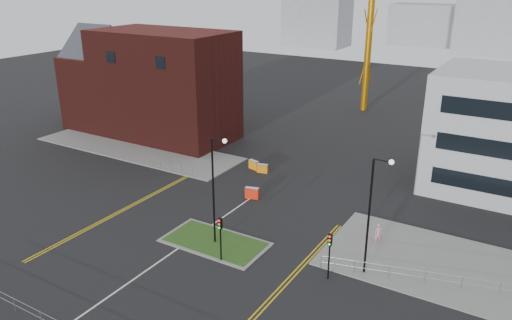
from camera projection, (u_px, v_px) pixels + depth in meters
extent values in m
plane|color=black|center=(127.00, 284.00, 35.45)|extent=(200.00, 200.00, 0.00)
cube|color=slate|center=(137.00, 148.00, 62.72)|extent=(28.00, 8.00, 0.12)
cube|color=slate|center=(489.00, 278.00, 36.08)|extent=(24.00, 10.00, 0.12)
cube|color=slate|center=(215.00, 242.00, 40.90)|extent=(8.60, 4.60, 0.08)
cube|color=#224717|center=(215.00, 242.00, 40.89)|extent=(8.00, 4.00, 0.12)
cube|color=#421410|center=(165.00, 85.00, 65.10)|extent=(18.00, 10.00, 14.00)
cube|color=black|center=(111.00, 57.00, 61.59)|extent=(1.40, 0.10, 1.40)
cube|color=black|center=(160.00, 63.00, 57.74)|extent=(1.40, 0.10, 1.40)
cube|color=#421410|center=(101.00, 90.00, 71.58)|extent=(6.00, 10.00, 10.00)
cube|color=#2D3038|center=(97.00, 55.00, 69.82)|extent=(6.40, 8.49, 8.49)
cylinder|color=black|center=(213.00, 193.00, 39.33)|extent=(0.16, 0.16, 9.00)
cylinder|color=black|center=(218.00, 140.00, 37.46)|extent=(1.20, 0.10, 0.10)
sphere|color=silver|center=(225.00, 141.00, 37.17)|extent=(0.36, 0.36, 0.36)
cylinder|color=black|center=(369.00, 219.00, 35.16)|extent=(0.16, 0.16, 9.00)
cylinder|color=black|center=(383.00, 161.00, 33.29)|extent=(1.20, 0.10, 0.10)
sphere|color=silver|center=(391.00, 162.00, 33.00)|extent=(0.36, 0.36, 0.36)
cylinder|color=black|center=(221.00, 244.00, 37.82)|extent=(0.12, 0.12, 3.00)
cube|color=black|center=(220.00, 224.00, 37.22)|extent=(0.28, 0.22, 0.90)
sphere|color=red|center=(219.00, 221.00, 37.01)|extent=(0.18, 0.18, 0.18)
sphere|color=orange|center=(219.00, 224.00, 37.12)|extent=(0.18, 0.18, 0.18)
sphere|color=#0CCC33|center=(219.00, 228.00, 37.22)|extent=(0.18, 0.18, 0.18)
cylinder|color=black|center=(329.00, 261.00, 35.57)|extent=(0.12, 0.12, 3.00)
cube|color=black|center=(330.00, 240.00, 34.98)|extent=(0.28, 0.22, 0.90)
sphere|color=red|center=(330.00, 237.00, 34.77)|extent=(0.18, 0.18, 0.18)
sphere|color=orange|center=(329.00, 240.00, 34.87)|extent=(0.18, 0.18, 0.18)
sphere|color=#0CCC33|center=(329.00, 244.00, 34.98)|extent=(0.18, 0.18, 0.18)
cylinder|color=gray|center=(54.00, 319.00, 30.27)|extent=(24.00, 0.04, 0.04)
cylinder|color=gray|center=(171.00, 164.00, 54.83)|extent=(6.00, 0.04, 0.04)
cylinder|color=gray|center=(171.00, 168.00, 55.01)|extent=(6.00, 0.04, 0.04)
cylinder|color=gray|center=(151.00, 163.00, 56.45)|extent=(0.05, 0.05, 1.10)
cylinder|color=gray|center=(193.00, 173.00, 53.56)|extent=(0.05, 0.05, 1.10)
cylinder|color=gray|center=(463.00, 277.00, 34.45)|extent=(19.01, 5.04, 0.04)
cylinder|color=gray|center=(462.00, 283.00, 34.63)|extent=(19.01, 5.04, 0.04)
cylinder|color=gray|center=(321.00, 262.00, 37.19)|extent=(0.05, 0.05, 1.10)
cube|color=silver|center=(146.00, 271.00, 37.06)|extent=(0.15, 30.00, 0.01)
cube|color=gold|center=(133.00, 204.00, 47.81)|extent=(0.12, 24.00, 0.01)
cube|color=gold|center=(136.00, 204.00, 47.67)|extent=(0.12, 24.00, 0.01)
cube|color=gold|center=(284.00, 282.00, 35.70)|extent=(0.12, 20.00, 0.01)
cube|color=gold|center=(288.00, 283.00, 35.55)|extent=(0.12, 20.00, 0.01)
cube|color=gray|center=(318.00, 8.00, 147.19)|extent=(18.00, 12.00, 22.00)
cube|color=gray|center=(505.00, 24.00, 132.21)|extent=(24.00, 12.00, 16.00)
cube|color=gray|center=(442.00, 25.00, 149.60)|extent=(30.00, 12.00, 12.00)
imported|color=pink|center=(378.00, 234.00, 40.39)|extent=(0.80, 0.74, 1.83)
cube|color=orange|center=(262.00, 168.00, 55.08)|extent=(1.25, 0.65, 0.99)
cube|color=silver|center=(262.00, 165.00, 54.92)|extent=(1.25, 0.65, 0.12)
cube|color=orange|center=(254.00, 165.00, 56.05)|extent=(1.31, 0.72, 1.03)
cube|color=silver|center=(254.00, 161.00, 55.88)|extent=(1.31, 0.72, 0.12)
cube|color=#FF2A0E|center=(252.00, 193.00, 48.77)|extent=(1.41, 0.78, 1.12)
cube|color=silver|center=(252.00, 188.00, 48.59)|extent=(1.41, 0.78, 0.13)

